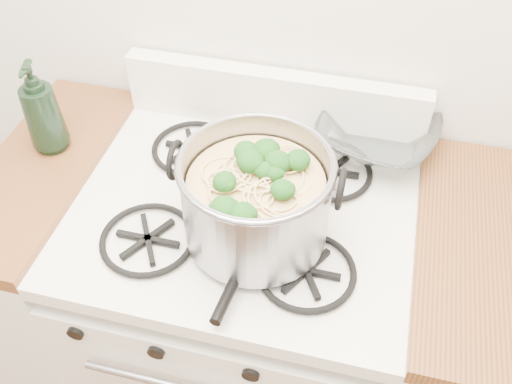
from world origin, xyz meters
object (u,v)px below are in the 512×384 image
stock_pot (256,200)px  bottle (41,108)px  spatula (261,223)px  glass_bowl (376,140)px  gas_range (246,319)px

stock_pot → bottle: bottle is taller
spatula → bottle: bearing=172.4°
spatula → bottle: size_ratio=1.32×
glass_bowl → spatula: bearing=-122.4°
stock_pot → bottle: 0.57m
gas_range → glass_bowl: 0.62m
spatula → stock_pot: bearing=-114.1°
gas_range → glass_bowl: size_ratio=8.20×
spatula → glass_bowl: 0.39m
stock_pot → glass_bowl: size_ratio=2.99×
glass_bowl → bottle: size_ratio=0.48×
bottle → spatula: bearing=-27.9°
bottle → stock_pot: bearing=-29.5°
spatula → bottle: (-0.56, 0.13, 0.10)m
gas_range → spatula: size_ratio=2.98×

